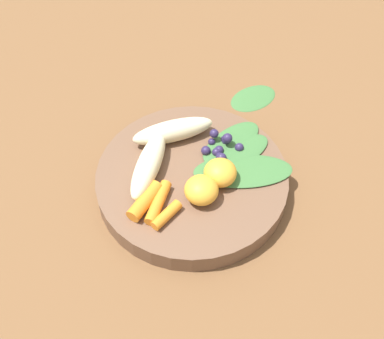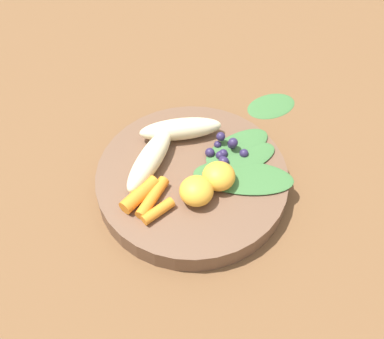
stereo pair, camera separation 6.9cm
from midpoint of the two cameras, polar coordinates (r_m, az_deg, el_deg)
ground_plane at (r=0.72m, az=-2.73°, el=-2.22°), size 2.40×2.40×0.00m
bowl at (r=0.71m, az=-2.78°, el=-1.47°), size 0.27×0.27×0.03m
banana_peeled_left at (r=0.69m, az=-7.74°, el=0.35°), size 0.12×0.09×0.03m
banana_peeled_right at (r=0.73m, az=-4.86°, el=4.18°), size 0.12×0.08×0.03m
orange_segment_near at (r=0.67m, az=0.29°, el=-0.54°), size 0.04×0.04×0.03m
orange_segment_far at (r=0.66m, az=-1.92°, el=-2.50°), size 0.05×0.05×0.03m
carrot_front at (r=0.66m, az=-8.26°, el=-3.71°), size 0.06×0.03×0.02m
carrot_mid_left at (r=0.66m, az=-6.80°, el=-3.89°), size 0.06×0.04×0.02m
carrot_mid_right at (r=0.65m, az=-5.92°, el=-5.30°), size 0.05×0.02×0.01m
blueberry_pile at (r=0.71m, az=0.48°, el=2.39°), size 0.05×0.05×0.03m
kale_leaf_left at (r=0.70m, az=2.95°, el=-0.33°), size 0.14×0.13×0.01m
kale_leaf_right at (r=0.71m, az=2.16°, el=1.56°), size 0.12×0.07×0.01m
kale_leaf_rear at (r=0.73m, az=1.67°, el=2.98°), size 0.11×0.05×0.01m
kale_leaf_stray at (r=0.84m, az=4.56°, el=7.96°), size 0.09×0.07×0.01m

